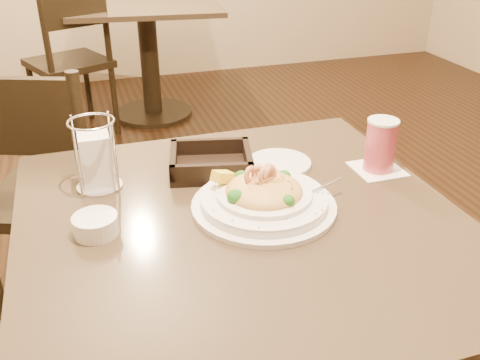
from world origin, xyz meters
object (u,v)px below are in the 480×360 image
object	(u,v)px
side_plate	(279,163)
dining_chair_far	(71,57)
butter_ramekin	(96,225)
napkin_caddy	(96,159)
background_table	(148,40)
main_table	(243,308)
pasta_bowl	(264,197)
drink_glass	(380,146)
bread_basket	(211,164)
dining_chair_near	(50,190)

from	to	relation	value
side_plate	dining_chair_far	bearing A→B (deg)	101.71
side_plate	butter_ramekin	world-z (taller)	butter_ramekin
napkin_caddy	butter_ramekin	world-z (taller)	napkin_caddy
background_table	side_plate	xyz separation A→B (m)	(-0.03, -2.39, 0.24)
butter_ramekin	main_table	bearing A→B (deg)	-7.25
dining_chair_far	side_plate	distance (m)	2.24
pasta_bowl	drink_glass	xyz separation A→B (m)	(0.32, 0.09, 0.04)
bread_basket	butter_ramekin	size ratio (longest dim) A/B	2.50
main_table	bread_basket	bearing A→B (deg)	91.71
bread_basket	butter_ramekin	xyz separation A→B (m)	(-0.28, -0.19, -0.00)
side_plate	napkin_caddy	bearing A→B (deg)	177.56
main_table	pasta_bowl	xyz separation A→B (m)	(0.05, 0.03, 0.27)
dining_chair_near	bread_basket	bearing A→B (deg)	149.10
pasta_bowl	bread_basket	distance (m)	0.21
pasta_bowl	dining_chair_near	bearing A→B (deg)	123.53
bread_basket	side_plate	size ratio (longest dim) A/B	1.41
background_table	napkin_caddy	bearing A→B (deg)	-101.05
dining_chair_near	bread_basket	xyz separation A→B (m)	(0.41, -0.51, 0.27)
pasta_bowl	napkin_caddy	distance (m)	0.38
dining_chair_near	butter_ramekin	world-z (taller)	dining_chair_near
pasta_bowl	napkin_caddy	world-z (taller)	napkin_caddy
pasta_bowl	bread_basket	world-z (taller)	pasta_bowl
dining_chair_near	pasta_bowl	world-z (taller)	dining_chair_near
background_table	dining_chair_near	xyz separation A→B (m)	(-0.61, -1.86, -0.02)
dining_chair_near	bread_basket	distance (m)	0.71
dining_chair_near	pasta_bowl	bearing A→B (deg)	143.90
dining_chair_far	napkin_caddy	size ratio (longest dim) A/B	5.70
dining_chair_near	butter_ramekin	bearing A→B (deg)	120.66
main_table	dining_chair_far	world-z (taller)	dining_chair_far
napkin_caddy	dining_chair_far	bearing A→B (deg)	90.63
main_table	butter_ramekin	bearing A→B (deg)	172.75
background_table	butter_ramekin	xyz separation A→B (m)	(-0.48, -2.56, 0.26)
background_table	napkin_caddy	xyz separation A→B (m)	(-0.46, -2.37, 0.31)
background_table	napkin_caddy	world-z (taller)	napkin_caddy
napkin_caddy	butter_ramekin	distance (m)	0.20
dining_chair_far	drink_glass	xyz separation A→B (m)	(0.67, -2.27, 0.32)
drink_glass	butter_ramekin	size ratio (longest dim) A/B	1.45
dining_chair_near	side_plate	xyz separation A→B (m)	(0.58, -0.53, 0.26)
drink_glass	bread_basket	world-z (taller)	drink_glass
dining_chair_near	drink_glass	xyz separation A→B (m)	(0.79, -0.62, 0.32)
drink_glass	napkin_caddy	xyz separation A→B (m)	(-0.64, 0.11, 0.01)
background_table	dining_chair_far	size ratio (longest dim) A/B	1.08
main_table	drink_glass	world-z (taller)	drink_glass
main_table	pasta_bowl	bearing A→B (deg)	27.28
bread_basket	side_plate	world-z (taller)	bread_basket
drink_glass	dining_chair_far	bearing A→B (deg)	106.38
dining_chair_near	drink_glass	distance (m)	1.06
dining_chair_near	dining_chair_far	world-z (taller)	same
bread_basket	napkin_caddy	distance (m)	0.27
side_plate	butter_ramekin	xyz separation A→B (m)	(-0.45, -0.17, 0.01)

